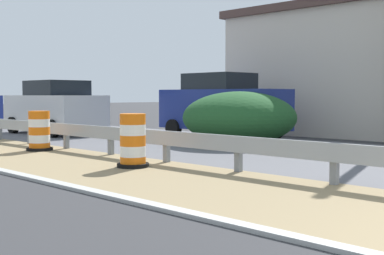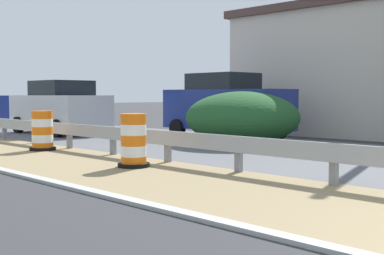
{
  "view_description": "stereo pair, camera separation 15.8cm",
  "coord_description": "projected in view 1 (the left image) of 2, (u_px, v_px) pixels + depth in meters",
  "views": [
    {
      "loc": [
        -5.73,
        -0.24,
        1.5
      ],
      "look_at": [
        1.22,
        6.52,
        0.88
      ],
      "focal_mm": 47.55,
      "sensor_mm": 36.0,
      "label": 1
    },
    {
      "loc": [
        -5.62,
        -0.36,
        1.5
      ],
      "look_at": [
        1.22,
        6.52,
        0.88
      ],
      "focal_mm": 47.55,
      "sensor_mm": 36.0,
      "label": 2
    }
  ],
  "objects": [
    {
      "name": "traffic_barrel_mid",
      "position": [
        39.0,
        133.0,
        13.7
      ],
      "size": [
        0.7,
        0.7,
        1.07
      ],
      "color": "orange",
      "rests_on": "ground"
    },
    {
      "name": "car_mid_far_lane",
      "position": [
        222.0,
        106.0,
        17.61
      ],
      "size": [
        2.16,
        4.68,
        2.25
      ],
      "rotation": [
        0.0,
        0.0,
        -1.59
      ],
      "color": "navy",
      "rests_on": "ground"
    },
    {
      "name": "car_distant_b",
      "position": [
        55.0,
        107.0,
        19.55
      ],
      "size": [
        2.16,
        4.49,
        2.05
      ],
      "rotation": [
        0.0,
        0.0,
        1.57
      ],
      "color": "silver",
      "rests_on": "ground"
    },
    {
      "name": "traffic_barrel_close",
      "position": [
        133.0,
        143.0,
        10.55
      ],
      "size": [
        0.67,
        0.67,
        1.11
      ],
      "color": "orange",
      "rests_on": "ground"
    },
    {
      "name": "bush_roadside",
      "position": [
        239.0,
        118.0,
        15.53
      ],
      "size": [
        3.48,
        3.48,
        1.61
      ],
      "primitive_type": "ellipsoid",
      "color": "#1E4C23",
      "rests_on": "ground"
    },
    {
      "name": "guardrail_median",
      "position": [
        333.0,
        154.0,
        8.42
      ],
      "size": [
        0.18,
        51.44,
        0.71
      ],
      "color": "#999EA3",
      "rests_on": "ground"
    }
  ]
}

